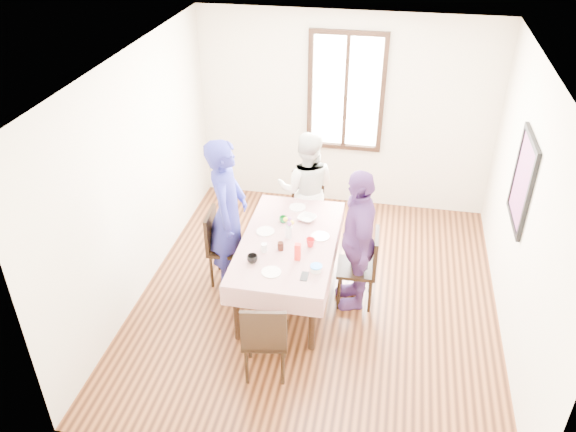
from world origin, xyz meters
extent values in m
plane|color=black|center=(0.00, 0.00, 0.00)|extent=(4.50, 4.50, 0.00)
plane|color=beige|center=(0.00, 2.25, 1.35)|extent=(4.00, 0.00, 4.00)
plane|color=beige|center=(2.00, 0.00, 1.35)|extent=(0.00, 4.50, 4.50)
cube|color=black|center=(0.00, 2.23, 1.65)|extent=(1.02, 0.06, 1.62)
cube|color=white|center=(0.00, 2.24, 1.65)|extent=(0.90, 0.02, 1.50)
cube|color=red|center=(1.98, 0.30, 1.55)|extent=(0.04, 0.76, 0.96)
cube|color=black|center=(-0.33, -0.03, 0.38)|extent=(0.90, 1.70, 0.75)
cube|color=#5B0208|center=(-0.33, -0.03, 0.76)|extent=(1.02, 1.82, 0.01)
cube|color=black|center=(-1.08, 0.13, 0.46)|extent=(0.44, 0.44, 0.91)
cube|color=black|center=(0.42, 0.02, 0.46)|extent=(0.44, 0.44, 0.91)
cube|color=black|center=(-0.33, 1.14, 0.46)|extent=(0.45, 0.45, 0.91)
cube|color=black|center=(-0.33, -1.20, 0.46)|extent=(0.48, 0.48, 0.91)
imported|color=navy|center=(-1.06, 0.13, 0.91)|extent=(0.49, 0.69, 1.81)
imported|color=silver|center=(-0.33, 1.11, 0.76)|extent=(0.77, 0.62, 1.53)
imported|color=#583273|center=(0.40, 0.02, 0.83)|extent=(0.60, 1.03, 1.65)
imported|color=black|center=(-0.62, -0.50, 0.81)|extent=(0.13, 0.13, 0.09)
imported|color=red|center=(-0.08, -0.10, 0.81)|extent=(0.14, 0.14, 0.09)
imported|color=#0C7226|center=(-0.46, 0.31, 0.80)|extent=(0.13, 0.13, 0.07)
imported|color=white|center=(-0.20, 0.40, 0.79)|extent=(0.26, 0.26, 0.05)
cube|color=red|center=(-0.17, -0.36, 0.86)|extent=(0.06, 0.06, 0.19)
cylinder|color=white|center=(0.04, -0.52, 0.79)|extent=(0.11, 0.11, 0.06)
cylinder|color=black|center=(-0.38, -0.23, 0.81)|extent=(0.07, 0.07, 0.09)
cylinder|color=silver|center=(-0.54, -0.29, 0.81)|extent=(0.07, 0.07, 0.09)
cube|color=black|center=(-0.06, -0.63, 0.77)|extent=(0.07, 0.15, 0.01)
cylinder|color=silver|center=(-0.34, 0.02, 0.83)|extent=(0.07, 0.07, 0.14)
cylinder|color=white|center=(-0.62, 0.08, 0.77)|extent=(0.20, 0.20, 0.01)
cylinder|color=white|center=(0.00, 0.10, 0.77)|extent=(0.20, 0.20, 0.01)
cylinder|color=white|center=(-0.36, 0.65, 0.77)|extent=(0.20, 0.20, 0.01)
cylinder|color=white|center=(-0.39, -0.63, 0.77)|extent=(0.20, 0.20, 0.01)
cylinder|color=blue|center=(0.04, -0.52, 0.82)|extent=(0.12, 0.12, 0.01)
camera|label=1|loc=(0.66, -5.12, 4.30)|focal=36.12mm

